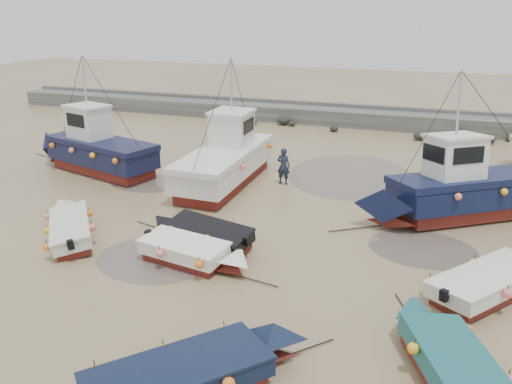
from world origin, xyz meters
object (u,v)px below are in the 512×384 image
cabin_boat_1 (229,157)px  cabin_boat_2 (460,189)px  dinghy_0 (72,224)px  dinghy_3 (498,278)px  cabin_boat_0 (94,147)px  dinghy_5 (193,250)px  person (283,184)px  dinghy_1 (194,372)px  dinghy_4 (202,230)px  dinghy_2 (448,357)px

cabin_boat_1 → cabin_boat_2: (11.14, -1.41, 0.03)m
dinghy_0 → dinghy_3: bearing=-36.3°
dinghy_3 → cabin_boat_0: 20.90m
dinghy_5 → person: 9.38m
dinghy_1 → cabin_boat_2: size_ratio=0.60×
dinghy_0 → cabin_boat_1: bearing=28.4°
dinghy_3 → cabin_boat_1: 14.26m
dinghy_0 → cabin_boat_0: bearing=80.1°
dinghy_4 → person: 7.77m
dinghy_3 → cabin_boat_1: cabin_boat_1 is taller
dinghy_0 → person: (6.16, 8.82, -0.55)m
person → cabin_boat_0: bearing=12.0°
dinghy_0 → cabin_boat_0: size_ratio=0.52×
dinghy_1 → dinghy_5: same height
cabin_boat_0 → cabin_boat_2: size_ratio=1.08×
dinghy_0 → dinghy_5: bearing=-45.2°
dinghy_2 → cabin_boat_2: size_ratio=0.64×
person → dinghy_3: bearing=144.8°
dinghy_4 → dinghy_5: size_ratio=1.05×
dinghy_4 → dinghy_1: bearing=-142.4°
cabin_boat_1 → person: (2.81, 0.45, -1.31)m
person → dinghy_1: bearing=103.1°
dinghy_1 → dinghy_5: 6.26m
dinghy_4 → cabin_boat_0: (-9.46, 6.39, 0.80)m
dinghy_2 → person: size_ratio=3.01×
dinghy_5 → person: (0.62, 9.35, -0.56)m
dinghy_3 → person: (-9.34, 7.89, -0.54)m
dinghy_0 → cabin_boat_2: cabin_boat_2 is taller
dinghy_3 → cabin_boat_2: (-1.01, 6.03, 0.81)m
cabin_boat_0 → person: size_ratio=5.08×
dinghy_3 → dinghy_5: bearing=-133.0°
cabin_boat_1 → person: bearing=9.7°
dinghy_3 → dinghy_5: same height
dinghy_4 → person: size_ratio=2.95×
dinghy_2 → cabin_boat_0: bearing=125.1°
dinghy_4 → cabin_boat_1: 7.49m
dinghy_4 → cabin_boat_1: size_ratio=0.52×
dinghy_4 → cabin_boat_2: cabin_boat_2 is taller
dinghy_5 → cabin_boat_2: cabin_boat_2 is taller
dinghy_3 → cabin_boat_0: (-19.82, 6.60, 0.82)m
dinghy_0 → dinghy_1: (8.29, -6.16, -0.01)m
cabin_boat_2 → cabin_boat_1: bearing=48.8°
dinghy_1 → cabin_boat_0: bearing=175.9°
cabin_boat_2 → dinghy_3: bearing=155.5°
dinghy_1 → dinghy_5: bearing=159.2°
dinghy_2 → cabin_boat_0: size_ratio=0.59×
dinghy_4 → cabin_boat_2: size_ratio=0.63×
dinghy_3 → dinghy_4: bearing=-142.5°
cabin_boat_1 → cabin_boat_2: same height
dinghy_1 → dinghy_3: bearing=87.7°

